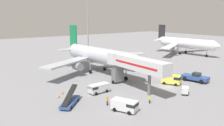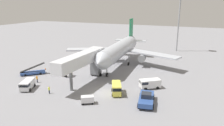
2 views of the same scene
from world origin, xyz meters
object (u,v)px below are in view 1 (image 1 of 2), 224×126
Objects in this scene: pushback_tug at (195,77)px; ground_crew_worker_foreground at (150,99)px; belt_loader_truck at (70,101)px; baggage_cart_mid_right at (185,90)px; jet_bridge at (133,64)px; safety_cone_alpha at (59,96)px; airplane_at_gate at (98,55)px; service_van_far_center at (167,72)px; safety_cone_bravo at (63,92)px; ground_crew_worker_midground at (107,100)px; airplane_background at (184,43)px; apron_light_mast at (87,11)px; service_van_near_right at (172,79)px; service_van_outer_right at (125,105)px; service_van_outer_left at (98,88)px.

ground_crew_worker_foreground is (-20.67, -3.81, -0.23)m from pushback_tug.
baggage_cart_mid_right is (22.81, -9.30, 0.10)m from belt_loader_truck.
jet_bridge is 17.77m from safety_cone_alpha.
airplane_at_gate is at bearing 82.67° from jet_bridge.
belt_loader_truck reaches higher than service_van_far_center.
baggage_cart_mid_right is 26.60m from safety_cone_bravo.
belt_loader_truck reaches higher than baggage_cart_mid_right.
ground_crew_worker_midground is (-12.97, -22.83, -4.19)m from airplane_at_gate.
airplane_at_gate is at bearing -173.13° from airplane_background.
airplane_at_gate is 20.58m from service_van_far_center.
airplane_background is at bearing 15.90° from safety_cone_alpha.
ground_crew_worker_foreground is (12.73, -8.50, 0.11)m from belt_loader_truck.
ground_crew_worker_midground is 60.88m from apron_light_mast.
ground_crew_worker_midground is at bearing -155.25° from airplane_background.
airplane_background is at bearing 19.72° from belt_loader_truck.
jet_bridge reaches higher than service_van_far_center.
safety_cone_bravo is (-30.39, 3.41, -0.91)m from service_van_far_center.
safety_cone_alpha is (-26.31, 7.80, -1.05)m from service_van_near_right.
pushback_tug is 34.82m from safety_cone_alpha.
ground_crew_worker_foreground reaches higher than baggage_cart_mid_right.
belt_loader_truck reaches higher than pushback_tug.
service_van_outer_right is at bearing -77.13° from ground_crew_worker_midground.
belt_loader_truck is at bearing -160.28° from airplane_background.
belt_loader_truck is at bearing -162.14° from service_van_outer_left.
safety_cone_alpha is at bearing -144.17° from airplane_at_gate.
belt_loader_truck is 15.31m from ground_crew_worker_foreground.
service_van_outer_right is (-12.02, -26.97, -3.99)m from airplane_at_gate.
airplane_at_gate reaches higher than service_van_outer_left.
pushback_tug is at bearing -16.17° from safety_cone_alpha.
pushback_tug is 2.51× the size of baggage_cart_mid_right.
service_van_near_right is 53.44m from apron_light_mast.
apron_light_mast is at bearing 64.77° from airplane_at_gate.
apron_light_mast is (13.63, 28.93, 13.70)m from airplane_at_gate.
service_van_outer_right is at bearing -137.18° from jet_bridge.
apron_light_mast reaches higher than safety_cone_bravo.
apron_light_mast reaches higher than service_van_outer_right.
service_van_near_right is 0.18× the size of apron_light_mast.
belt_loader_truck is 6.92m from safety_cone_bravo.
baggage_cart_mid_right is 4.48× the size of safety_cone_bravo.
ground_crew_worker_midground is at bearing -175.54° from service_van_near_right.
service_van_far_center is at bearing 5.93° from belt_loader_truck.
belt_loader_truck reaches higher than safety_cone_alpha.
belt_loader_truck is (-33.40, 4.69, -0.34)m from pushback_tug.
apron_light_mast reaches higher than safety_cone_alpha.
jet_bridge is at bearing -15.62° from safety_cone_alpha.
service_van_far_center is (31.97, 3.32, 0.46)m from belt_loader_truck.
airplane_at_gate is 6.16× the size of belt_loader_truck.
service_van_outer_right is (6.53, -8.55, 0.41)m from belt_loader_truck.
airplane_background is (59.86, 21.75, 3.79)m from service_van_outer_left.
safety_cone_bravo is at bearing 126.22° from ground_crew_worker_foreground.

